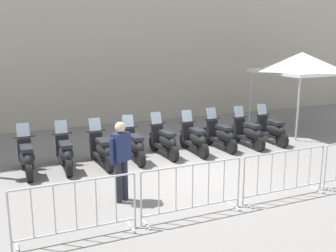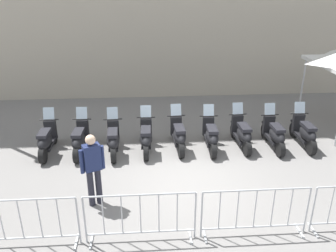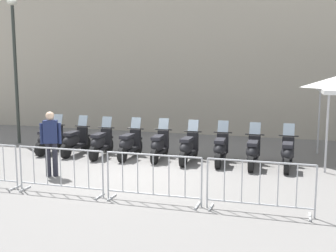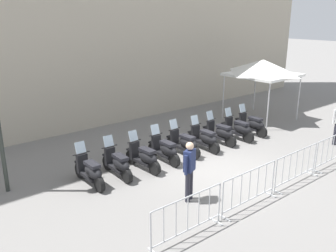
% 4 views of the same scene
% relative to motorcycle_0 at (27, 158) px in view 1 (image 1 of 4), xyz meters
% --- Properties ---
extents(ground_plane, '(120.00, 120.00, 0.00)m').
position_rel_motorcycle_0_xyz_m(ground_plane, '(3.77, -1.89, -0.45)').
color(ground_plane, slate).
extents(motorcycle_0, '(0.56, 1.72, 1.24)m').
position_rel_motorcycle_0_xyz_m(motorcycle_0, '(0.00, 0.00, 0.00)').
color(motorcycle_0, black).
rests_on(motorcycle_0, ground).
extents(motorcycle_1, '(0.56, 1.73, 1.24)m').
position_rel_motorcycle_0_xyz_m(motorcycle_1, '(0.95, -0.07, 0.00)').
color(motorcycle_1, black).
rests_on(motorcycle_1, ground).
extents(motorcycle_2, '(0.56, 1.72, 1.24)m').
position_rel_motorcycle_0_xyz_m(motorcycle_2, '(1.91, -0.17, 0.00)').
color(motorcycle_2, black).
rests_on(motorcycle_2, ground).
extents(motorcycle_3, '(0.56, 1.73, 1.24)m').
position_rel_motorcycle_0_xyz_m(motorcycle_3, '(2.87, -0.12, 0.00)').
color(motorcycle_3, black).
rests_on(motorcycle_3, ground).
extents(motorcycle_4, '(0.56, 1.72, 1.24)m').
position_rel_motorcycle_0_xyz_m(motorcycle_4, '(3.83, -0.08, 0.00)').
color(motorcycle_4, black).
rests_on(motorcycle_4, ground).
extents(motorcycle_5, '(0.56, 1.73, 1.24)m').
position_rel_motorcycle_0_xyz_m(motorcycle_5, '(4.78, -0.21, 0.00)').
color(motorcycle_5, black).
rests_on(motorcycle_5, ground).
extents(motorcycle_6, '(0.56, 1.72, 1.24)m').
position_rel_motorcycle_0_xyz_m(motorcycle_6, '(5.74, -0.16, 0.00)').
color(motorcycle_6, black).
rests_on(motorcycle_6, ground).
extents(motorcycle_7, '(0.56, 1.72, 1.24)m').
position_rel_motorcycle_0_xyz_m(motorcycle_7, '(6.69, -0.31, 0.00)').
color(motorcycle_7, black).
rests_on(motorcycle_7, ground).
extents(motorcycle_8, '(0.56, 1.72, 1.24)m').
position_rel_motorcycle_0_xyz_m(motorcycle_8, '(7.65, -0.29, 0.00)').
color(motorcycle_8, black).
rests_on(motorcycle_8, ground).
extents(barrier_segment_0, '(2.15, 0.50, 1.07)m').
position_rel_motorcycle_0_xyz_m(barrier_segment_0, '(0.35, -3.86, 0.07)').
color(barrier_segment_0, '#B2B5B7').
rests_on(barrier_segment_0, ground).
extents(barrier_segment_1, '(2.15, 0.50, 1.07)m').
position_rel_motorcycle_0_xyz_m(barrier_segment_1, '(2.59, -3.93, 0.07)').
color(barrier_segment_1, '#B2B5B7').
rests_on(barrier_segment_1, ground).
extents(barrier_segment_2, '(2.15, 0.50, 1.07)m').
position_rel_motorcycle_0_xyz_m(barrier_segment_2, '(4.82, -4.00, 0.07)').
color(barrier_segment_2, '#B2B5B7').
rests_on(barrier_segment_2, ground).
extents(officer_mid_plaza, '(0.52, 0.34, 1.73)m').
position_rel_motorcycle_0_xyz_m(officer_mid_plaza, '(1.60, -2.63, 0.53)').
color(officer_mid_plaza, '#23232D').
rests_on(officer_mid_plaza, ground).
extents(canopy_tent, '(2.85, 2.85, 2.91)m').
position_rel_motorcycle_0_xyz_m(canopy_tent, '(9.93, 0.91, 2.06)').
color(canopy_tent, silver).
rests_on(canopy_tent, ground).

